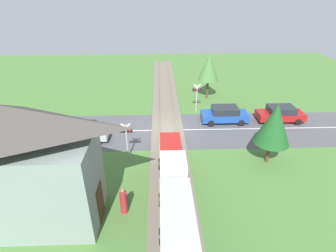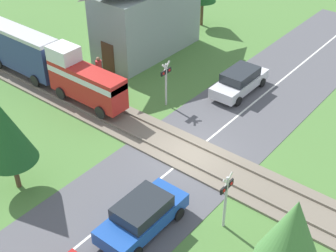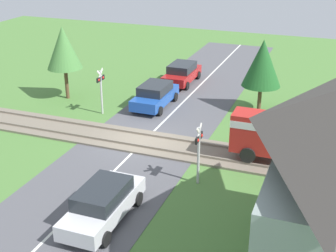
{
  "view_description": "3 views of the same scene",
  "coord_description": "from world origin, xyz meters",
  "views": [
    {
      "loc": [
        0.64,
        20.21,
        11.15
      ],
      "look_at": [
        0.0,
        1.46,
        1.2
      ],
      "focal_mm": 28.0,
      "sensor_mm": 36.0,
      "label": 1
    },
    {
      "loc": [
        -15.56,
        -11.04,
        15.08
      ],
      "look_at": [
        0.0,
        1.46,
        1.2
      ],
      "focal_mm": 50.0,
      "sensor_mm": 36.0,
      "label": 2
    },
    {
      "loc": [
        20.81,
        9.31,
        10.73
      ],
      "look_at": [
        0.0,
        1.46,
        1.2
      ],
      "focal_mm": 50.0,
      "sensor_mm": 36.0,
      "label": 3
    }
  ],
  "objects": [
    {
      "name": "crossing_signal_west_approach",
      "position": [
        -3.04,
        -4.05,
        1.85
      ],
      "size": [
        0.9,
        0.18,
        2.86
      ],
      "color": "#B7B7B7",
      "rests_on": "ground_plane"
    },
    {
      "name": "car_near_crossing",
      "position": [
        -5.33,
        -1.44,
        0.79
      ],
      "size": [
        4.25,
        1.93,
        1.52
      ],
      "color": "#1E4CA8",
      "rests_on": "ground_plane"
    },
    {
      "name": "car_far_side",
      "position": [
        7.12,
        1.44,
        0.79
      ],
      "size": [
        4.46,
        1.85,
        1.51
      ],
      "color": "silver",
      "rests_on": "ground_plane"
    },
    {
      "name": "ground_plane",
      "position": [
        0.0,
        0.0,
        0.0
      ],
      "size": [
        60.0,
        60.0,
        0.0
      ],
      "primitive_type": "plane",
      "color": "#4C7A38"
    },
    {
      "name": "tree_beyond_track",
      "position": [
        -4.74,
        -7.59,
        3.45
      ],
      "size": [
        2.3,
        2.3,
        4.85
      ],
      "color": "brown",
      "rests_on": "ground_plane"
    },
    {
      "name": "crossing_signal_east_approach",
      "position": [
        3.04,
        4.05,
        1.85
      ],
      "size": [
        0.9,
        0.18,
        2.86
      ],
      "color": "#B7B7B7",
      "rests_on": "ground_plane"
    },
    {
      "name": "car_behind_queue",
      "position": [
        -10.56,
        -1.44,
        0.78
      ],
      "size": [
        4.25,
        1.91,
        1.49
      ],
      "color": "#A81919",
      "rests_on": "ground_plane"
    },
    {
      "name": "track_bed",
      "position": [
        0.0,
        0.0,
        0.07
      ],
      "size": [
        2.8,
        48.0,
        0.24
      ],
      "color": "#756B5B",
      "rests_on": "ground_plane"
    },
    {
      "name": "station_building",
      "position": [
        7.89,
        9.7,
        3.31
      ],
      "size": [
        8.64,
        3.8,
        6.79
      ],
      "color": "gray",
      "rests_on": "ground_plane"
    },
    {
      "name": "pedestrian_by_station",
      "position": [
        2.71,
        9.38,
        0.75
      ],
      "size": [
        0.41,
        0.41,
        1.65
      ],
      "color": "#B2282D",
      "rests_on": "ground_plane"
    },
    {
      "name": "tree_roadside_hedge",
      "position": [
        -7.01,
        4.94,
        3.06
      ],
      "size": [
        2.4,
        2.4,
        4.51
      ],
      "color": "brown",
      "rests_on": "ground_plane"
    },
    {
      "name": "road_surface",
      "position": [
        0.0,
        0.0,
        0.01
      ],
      "size": [
        48.0,
        6.4,
        0.02
      ],
      "color": "#515156",
      "rests_on": "ground_plane"
    }
  ]
}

